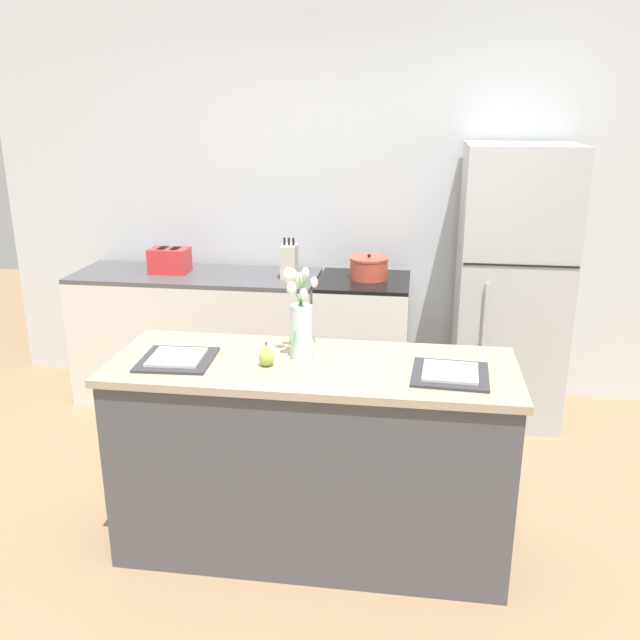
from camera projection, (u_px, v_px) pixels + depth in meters
ground_plane at (313, 543)px, 3.27m from camera, size 10.00×10.00×0.00m
back_wall at (356, 204)px, 4.74m from camera, size 5.20×0.08×2.70m
kitchen_island at (312, 457)px, 3.13m from camera, size 1.80×0.66×0.93m
back_counter at (199, 336)px, 4.78m from camera, size 1.68×0.60×0.91m
stove_range at (363, 344)px, 4.62m from camera, size 0.60×0.61×0.91m
refrigerator at (511, 287)px, 4.36m from camera, size 0.68×0.67×1.79m
flower_vase at (301, 321)px, 3.01m from camera, size 0.16×0.15×0.42m
pear_figurine at (267, 356)px, 2.94m from camera, size 0.07×0.07×0.11m
plate_setting_left at (177, 359)px, 3.01m from camera, size 0.33×0.33×0.02m
plate_setting_right at (450, 373)px, 2.84m from camera, size 0.33×0.33×0.02m
toaster at (170, 260)px, 4.64m from camera, size 0.28×0.18×0.17m
cooking_pot at (369, 268)px, 4.49m from camera, size 0.26×0.26×0.17m
knife_block at (289, 261)px, 4.50m from camera, size 0.10×0.14×0.27m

